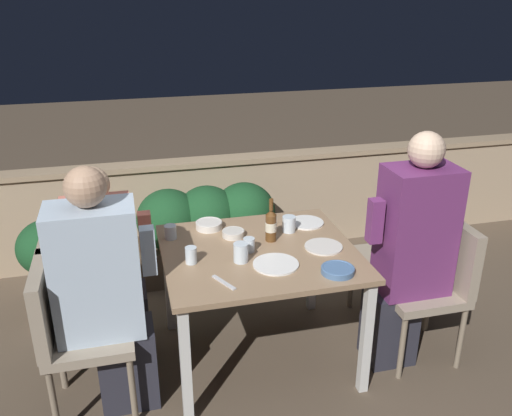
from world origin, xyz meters
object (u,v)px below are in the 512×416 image
at_px(person_coral_top, 108,269).
at_px(chair_right_near, 436,276).
at_px(person_blue_shirt, 106,294).
at_px(chair_left_far, 73,287).
at_px(person_purple_stripe, 409,252).
at_px(chair_right_far, 406,247).
at_px(potted_plant, 51,261).
at_px(beer_bottle, 271,225).
at_px(chair_left_near, 68,325).

xyz_separation_m(person_coral_top, chair_right_near, (1.80, -0.37, -0.09)).
xyz_separation_m(person_blue_shirt, chair_left_far, (-0.19, 0.36, -0.14)).
relative_size(chair_right_near, person_purple_stripe, 0.61).
bearing_deg(chair_right_far, chair_right_near, -92.95).
xyz_separation_m(person_coral_top, potted_plant, (-0.37, 0.49, -0.16)).
relative_size(person_purple_stripe, chair_right_far, 1.63).
xyz_separation_m(person_coral_top, beer_bottle, (0.90, -0.08, 0.20)).
relative_size(chair_left_near, person_blue_shirt, 0.64).
height_order(chair_left_near, beer_bottle, beer_bottle).
bearing_deg(person_blue_shirt, person_coral_top, 88.92).
relative_size(chair_right_near, potted_plant, 1.18).
xyz_separation_m(person_purple_stripe, chair_right_far, (0.21, 0.37, -0.18)).
bearing_deg(chair_left_near, beer_bottle, 14.25).
distance_m(person_blue_shirt, chair_left_far, 0.43).
relative_size(chair_left_far, potted_plant, 1.18).
relative_size(person_purple_stripe, potted_plant, 1.92).
bearing_deg(beer_bottle, potted_plant, 155.66).
bearing_deg(person_coral_top, chair_left_far, 180.00).
xyz_separation_m(chair_right_near, beer_bottle, (-0.89, 0.29, 0.29)).
bearing_deg(chair_right_far, person_blue_shirt, -168.87).
distance_m(chair_right_near, beer_bottle, 0.98).
relative_size(chair_left_near, chair_left_far, 1.00).
distance_m(chair_left_near, chair_right_near, 1.99).
bearing_deg(chair_left_near, person_coral_top, 61.28).
distance_m(chair_left_far, potted_plant, 0.53).
xyz_separation_m(chair_right_far, beer_bottle, (-0.91, -0.08, 0.29)).
bearing_deg(person_purple_stripe, chair_left_far, 168.30).
bearing_deg(chair_right_far, person_coral_top, 179.94).
bearing_deg(person_coral_top, chair_left_near, -118.72).
height_order(person_coral_top, beer_bottle, person_coral_top).
distance_m(chair_right_near, person_purple_stripe, 0.26).
xyz_separation_m(chair_left_near, chair_left_far, (0.00, 0.36, 0.00)).
distance_m(person_coral_top, potted_plant, 0.64).
bearing_deg(potted_plant, chair_left_near, -78.81).
bearing_deg(chair_left_far, chair_right_far, -0.05).
height_order(chair_right_near, potted_plant, chair_right_near).
bearing_deg(chair_left_near, potted_plant, 101.19).
xyz_separation_m(chair_left_far, chair_right_far, (2.01, -0.00, 0.00)).
height_order(person_purple_stripe, potted_plant, person_purple_stripe).
bearing_deg(chair_left_far, potted_plant, 109.20).
bearing_deg(person_coral_top, person_purple_stripe, -13.08).
distance_m(person_blue_shirt, person_coral_top, 0.36).
relative_size(person_blue_shirt, person_purple_stripe, 0.96).
xyz_separation_m(chair_left_far, person_coral_top, (0.19, 0.00, 0.09)).
height_order(chair_left_far, person_purple_stripe, person_purple_stripe).
height_order(chair_left_near, potted_plant, chair_left_near).
height_order(person_blue_shirt, chair_right_near, person_blue_shirt).
bearing_deg(person_purple_stripe, potted_plant, 156.29).
bearing_deg(beer_bottle, chair_left_near, -165.75).
relative_size(chair_left_far, beer_bottle, 3.33).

